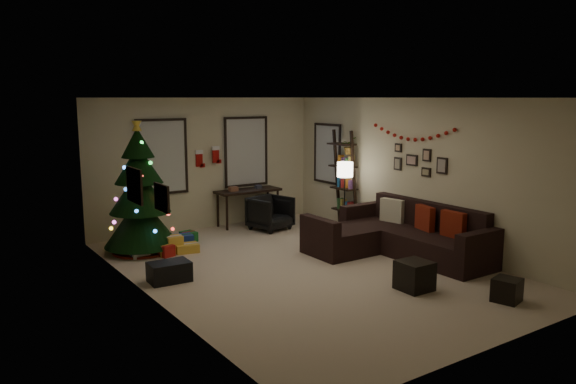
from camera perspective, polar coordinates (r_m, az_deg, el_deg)
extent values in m
plane|color=beige|center=(9.06, 1.62, -7.77)|extent=(7.00, 7.00, 0.00)
plane|color=white|center=(8.65, 1.71, 9.56)|extent=(7.00, 7.00, 0.00)
plane|color=beige|center=(11.75, -8.39, 2.87)|extent=(5.00, 0.00, 5.00)
plane|color=beige|center=(6.31, 20.63, -3.44)|extent=(5.00, 0.00, 5.00)
plane|color=beige|center=(7.59, -13.83, -0.98)|extent=(0.00, 7.00, 7.00)
plane|color=beige|center=(10.40, 12.91, 1.87)|extent=(0.00, 7.00, 7.00)
cube|color=#728CB2|center=(11.32, -12.68, 3.51)|extent=(0.94, 0.02, 1.35)
cube|color=beige|center=(11.32, -12.68, 3.51)|extent=(0.94, 0.03, 1.35)
cube|color=#728CB2|center=(12.14, -4.30, 4.11)|extent=(0.94, 0.02, 1.35)
cube|color=beige|center=(12.14, -4.30, 4.11)|extent=(0.94, 0.03, 1.35)
cube|color=#728CB2|center=(12.23, 4.07, 3.92)|extent=(0.05, 0.27, 1.17)
cube|color=beige|center=(12.23, 4.07, 3.92)|extent=(0.05, 0.45, 1.17)
cylinder|color=black|center=(10.32, -14.62, -5.10)|extent=(0.09, 0.09, 0.28)
cone|color=black|center=(10.23, -14.72, -2.79)|extent=(1.29, 1.29, 0.90)
cone|color=black|center=(10.13, -14.84, 0.09)|extent=(1.06, 1.06, 0.76)
cone|color=black|center=(10.07, -14.96, 2.74)|extent=(0.83, 0.83, 0.66)
cone|color=black|center=(10.03, -15.05, 4.89)|extent=(0.57, 0.57, 0.52)
cylinder|color=maroon|center=(10.36, -14.59, -5.76)|extent=(1.04, 1.04, 0.04)
cube|color=navy|center=(10.51, -10.64, -4.86)|extent=(0.35, 0.28, 0.22)
cube|color=gold|center=(10.12, -11.53, -5.22)|extent=(0.28, 0.25, 0.30)
cube|color=#14591E|center=(10.88, -10.07, -4.46)|extent=(0.25, 0.30, 0.18)
cube|color=silver|center=(9.97, -14.83, -5.73)|extent=(0.30, 0.22, 0.25)
cube|color=maroon|center=(9.93, -12.25, -5.84)|extent=(0.22, 0.22, 0.20)
cube|color=navy|center=(10.35, -16.19, -5.14)|extent=(0.26, 0.26, 0.28)
cube|color=gold|center=(10.13, -10.24, -5.61)|extent=(0.40, 0.30, 0.15)
cube|color=#14591E|center=(10.21, -14.01, -5.56)|extent=(0.35, 0.24, 0.17)
cube|color=silver|center=(10.22, -12.62, -5.16)|extent=(0.26, 0.30, 0.28)
cube|color=black|center=(10.00, 12.61, -5.05)|extent=(0.94, 2.50, 0.44)
cube|color=black|center=(10.16, 14.13, -2.27)|extent=(0.20, 2.50, 0.46)
cube|color=black|center=(9.13, 18.83, -5.92)|extent=(0.94, 0.20, 0.69)
cube|color=black|center=(10.90, 7.47, -3.00)|extent=(0.94, 0.20, 0.69)
cube|color=black|center=(9.94, 5.69, -4.95)|extent=(0.88, 0.94, 0.44)
cube|color=black|center=(9.58, 3.25, -4.69)|extent=(0.18, 0.94, 0.69)
cube|color=maroon|center=(9.59, 16.44, -3.24)|extent=(0.13, 0.45, 0.45)
cube|color=maroon|center=(9.98, 13.74, -2.63)|extent=(0.22, 0.45, 0.44)
cube|color=beige|center=(10.51, 10.55, -1.95)|extent=(0.23, 0.48, 0.46)
cube|color=black|center=(8.25, 12.72, -8.28)|extent=(0.44, 0.44, 0.42)
cube|color=black|center=(8.17, 21.35, -9.25)|extent=(0.41, 0.41, 0.32)
cube|color=black|center=(11.98, -4.08, 0.12)|extent=(1.42, 0.51, 0.05)
cylinder|color=black|center=(11.58, -6.22, -2.17)|extent=(0.05, 0.05, 0.71)
cylinder|color=black|center=(11.93, -7.13, -1.84)|extent=(0.05, 0.05, 0.71)
cylinder|color=black|center=(12.20, -1.05, -1.51)|extent=(0.05, 0.05, 0.71)
cylinder|color=black|center=(12.54, -2.06, -1.22)|extent=(0.05, 0.05, 0.71)
imported|color=black|center=(11.58, -1.80, -2.14)|extent=(0.81, 0.78, 0.70)
cube|color=black|center=(11.39, 6.74, 1.06)|extent=(0.05, 0.05, 2.06)
cube|color=black|center=(11.80, 5.00, 1.39)|extent=(0.05, 0.05, 2.06)
cube|color=black|center=(11.68, 5.69, -1.83)|extent=(0.30, 0.57, 0.03)
cube|color=black|center=(11.60, 5.73, 0.38)|extent=(0.30, 0.57, 0.03)
cube|color=black|center=(11.54, 5.76, 2.62)|extent=(0.30, 0.57, 0.03)
cube|color=black|center=(11.49, 5.80, 4.88)|extent=(0.30, 0.57, 0.03)
imported|color=#4C4C4C|center=(11.41, 6.18, 4.95)|extent=(0.54, 0.53, 0.45)
cylinder|color=black|center=(11.24, 5.70, -4.31)|extent=(0.25, 0.25, 0.03)
cylinder|color=black|center=(11.10, 5.76, -1.17)|extent=(0.03, 0.03, 1.22)
cylinder|color=white|center=(11.00, 5.81, 2.29)|extent=(0.31, 0.31, 0.29)
cube|color=black|center=(8.18, -15.35, 0.65)|extent=(0.04, 0.60, 0.50)
cube|color=tan|center=(8.18, -15.35, 0.65)|extent=(0.01, 0.54, 0.45)
cube|color=black|center=(7.24, -12.71, -0.57)|extent=(0.04, 0.45, 0.35)
cube|color=beige|center=(7.24, -12.71, -0.57)|extent=(0.01, 0.41, 0.31)
cube|color=black|center=(9.97, 15.39, 2.60)|extent=(0.03, 0.22, 0.28)
cube|color=black|center=(10.18, 13.93, 3.65)|extent=(0.03, 0.18, 0.22)
cube|color=black|center=(10.22, 13.86, 1.98)|extent=(0.03, 0.20, 0.16)
cube|color=black|center=(10.43, 12.48, 3.18)|extent=(0.03, 0.26, 0.20)
cube|color=black|center=(10.68, 11.10, 2.83)|extent=(0.03, 0.18, 0.24)
cube|color=black|center=(10.65, 11.15, 4.43)|extent=(0.03, 0.16, 0.16)
cube|color=#990F0C|center=(11.65, -9.02, 3.30)|extent=(0.14, 0.04, 0.30)
cube|color=white|center=(11.64, -9.04, 4.03)|extent=(0.16, 0.05, 0.08)
cube|color=#990F0C|center=(11.70, -8.69, 2.69)|extent=(0.10, 0.04, 0.08)
cube|color=#990F0C|center=(11.70, -7.36, 3.71)|extent=(0.14, 0.04, 0.30)
cube|color=white|center=(11.69, -7.38, 4.44)|extent=(0.16, 0.05, 0.08)
cube|color=#990F0C|center=(11.75, -7.04, 3.10)|extent=(0.10, 0.04, 0.08)
cube|color=black|center=(8.59, -11.97, -7.93)|extent=(0.62, 0.43, 0.30)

